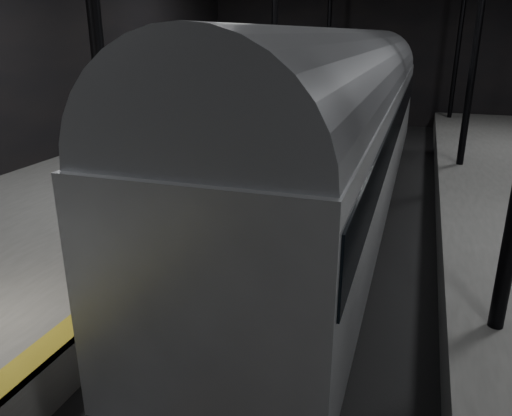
% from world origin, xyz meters
% --- Properties ---
extents(ground, '(44.00, 44.00, 0.00)m').
position_xyz_m(ground, '(0.00, 0.00, 0.00)').
color(ground, black).
rests_on(ground, ground).
extents(platform_left, '(9.00, 43.80, 1.00)m').
position_xyz_m(platform_left, '(-7.50, 0.00, 0.50)').
color(platform_left, '#545451').
rests_on(platform_left, ground).
extents(tactile_strip, '(0.50, 43.80, 0.01)m').
position_xyz_m(tactile_strip, '(-3.25, 0.00, 1.00)').
color(tactile_strip, olive).
rests_on(tactile_strip, platform_left).
extents(track, '(2.40, 43.00, 0.24)m').
position_xyz_m(track, '(0.00, 0.00, 0.07)').
color(track, '#3F3328').
rests_on(track, ground).
extents(train, '(3.26, 21.81, 5.83)m').
position_xyz_m(train, '(-0.00, 2.68, 3.25)').
color(train, '#93969A').
rests_on(train, ground).
extents(woman, '(0.53, 0.35, 1.45)m').
position_xyz_m(woman, '(-4.56, -3.78, 1.73)').
color(woman, '#95775B').
rests_on(woman, platform_left).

